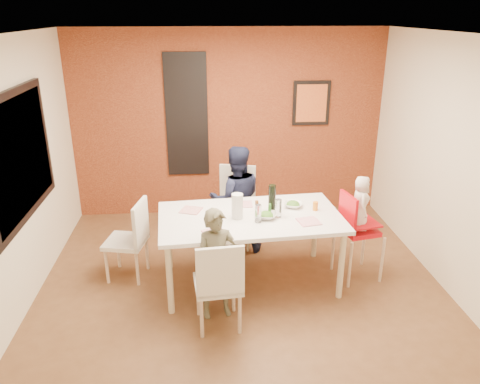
{
  "coord_description": "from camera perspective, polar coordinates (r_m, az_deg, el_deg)",
  "views": [
    {
      "loc": [
        -0.41,
        -4.44,
        2.9
      ],
      "look_at": [
        0.0,
        0.3,
        1.05
      ],
      "focal_mm": 35.0,
      "sensor_mm": 36.0,
      "label": 1
    }
  ],
  "objects": [
    {
      "name": "plate_far_left",
      "position": [
        5.23,
        -6.0,
        -2.21
      ],
      "size": [
        0.28,
        0.28,
        0.01
      ],
      "primitive_type": "cube",
      "rotation": [
        0.0,
        0.0,
        -0.36
      ],
      "color": "white",
      "rests_on": "dining_table"
    },
    {
      "name": "salad_bowl_a",
      "position": [
        5.03,
        3.21,
        -2.88
      ],
      "size": [
        0.28,
        0.28,
        0.06
      ],
      "primitive_type": "imported",
      "rotation": [
        0.0,
        0.0,
        -0.3
      ],
      "color": "silver",
      "rests_on": "dining_table"
    },
    {
      "name": "ceiling",
      "position": [
        4.46,
        0.35,
        18.67
      ],
      "size": [
        4.5,
        4.5,
        0.02
      ],
      "primitive_type": "cube",
      "color": "white",
      "rests_on": "wall_back"
    },
    {
      "name": "picture_window_pane",
      "position": [
        5.16,
        -25.17,
        4.02
      ],
      "size": [
        0.02,
        1.55,
        1.15
      ],
      "primitive_type": "cube",
      "color": "black",
      "rests_on": "wall_left"
    },
    {
      "name": "brick_accent_wall",
      "position": [
        6.86,
        -1.39,
        8.19
      ],
      "size": [
        4.5,
        0.02,
        2.7
      ],
      "primitive_type": "cube",
      "color": "maroon",
      "rests_on": "ground"
    },
    {
      "name": "chair_far",
      "position": [
        6.13,
        -0.46,
        -1.08
      ],
      "size": [
        0.57,
        0.57,
        1.02
      ],
      "rotation": [
        0.0,
        0.0,
        -0.23
      ],
      "color": "beige",
      "rests_on": "ground"
    },
    {
      "name": "wine_glass_b",
      "position": [
        5.03,
        4.69,
        -1.99
      ],
      "size": [
        0.07,
        0.07,
        0.2
      ],
      "primitive_type": "cylinder",
      "color": "white",
      "rests_on": "dining_table"
    },
    {
      "name": "art_print_canvas",
      "position": [
        6.94,
        8.71,
        10.64
      ],
      "size": [
        0.44,
        0.01,
        0.54
      ],
      "primitive_type": "cube",
      "color": "orange",
      "rests_on": "wall_back"
    },
    {
      "name": "picture_window_frame",
      "position": [
        5.16,
        -25.32,
        4.01
      ],
      "size": [
        0.05,
        1.7,
        1.3
      ],
      "primitive_type": "cube",
      "color": "black",
      "rests_on": "wall_left"
    },
    {
      "name": "high_chair",
      "position": [
        5.42,
        13.95,
        -4.25
      ],
      "size": [
        0.51,
        0.51,
        1.04
      ],
      "rotation": [
        0.0,
        0.0,
        1.77
      ],
      "color": "red",
      "rests_on": "ground"
    },
    {
      "name": "glassblock_surround",
      "position": [
        6.8,
        -6.51,
        9.24
      ],
      "size": [
        0.6,
        0.03,
        1.76
      ],
      "primitive_type": "cube",
      "color": "black",
      "rests_on": "wall_back"
    },
    {
      "name": "child_near",
      "position": [
        4.64,
        -2.82,
        -8.79
      ],
      "size": [
        0.47,
        0.36,
        1.16
      ],
      "primitive_type": "imported",
      "rotation": [
        0.0,
        0.0,
        0.21
      ],
      "color": "brown",
      "rests_on": "ground"
    },
    {
      "name": "plate_near_right",
      "position": [
        4.99,
        8.39,
        -3.57
      ],
      "size": [
        0.25,
        0.25,
        0.01
      ],
      "primitive_type": "cube",
      "rotation": [
        0.0,
        0.0,
        0.19
      ],
      "color": "white",
      "rests_on": "dining_table"
    },
    {
      "name": "art_print_frame",
      "position": [
        6.96,
        8.69,
        10.66
      ],
      "size": [
        0.54,
        0.03,
        0.64
      ],
      "primitive_type": "cube",
      "color": "black",
      "rests_on": "wall_back"
    },
    {
      "name": "condiment_red",
      "position": [
        5.04,
        2.22,
        -2.25
      ],
      "size": [
        0.04,
        0.04,
        0.14
      ],
      "primitive_type": "cylinder",
      "color": "red",
      "rests_on": "dining_table"
    },
    {
      "name": "wall_right",
      "position": [
        5.4,
        24.84,
        2.55
      ],
      "size": [
        0.02,
        4.5,
        2.7
      ],
      "primitive_type": "cube",
      "color": "#EEE4C5",
      "rests_on": "ground"
    },
    {
      "name": "plate_near_left",
      "position": [
        4.7,
        -3.16,
        -4.97
      ],
      "size": [
        0.27,
        0.27,
        0.01
      ],
      "primitive_type": "cube",
      "rotation": [
        0.0,
        0.0,
        0.36
      ],
      "color": "silver",
      "rests_on": "dining_table"
    },
    {
      "name": "wine_glass_a",
      "position": [
        4.9,
        2.22,
        -2.63
      ],
      "size": [
        0.07,
        0.07,
        0.2
      ],
      "primitive_type": "cylinder",
      "color": "white",
      "rests_on": "dining_table"
    },
    {
      "name": "plate_far_mid",
      "position": [
        5.36,
        0.45,
        -1.49
      ],
      "size": [
        0.2,
        0.2,
        0.01
      ],
      "primitive_type": "cube",
      "rotation": [
        0.0,
        0.0,
        -0.04
      ],
      "color": "silver",
      "rests_on": "dining_table"
    },
    {
      "name": "wall_front",
      "position": [
        2.72,
        4.73,
        -13.69
      ],
      "size": [
        4.5,
        0.02,
        2.7
      ],
      "primitive_type": "cube",
      "color": "#EEE4C5",
      "rests_on": "ground"
    },
    {
      "name": "glassblock_strip",
      "position": [
        6.81,
        -6.51,
        9.25
      ],
      "size": [
        0.55,
        0.03,
        1.7
      ],
      "primitive_type": "cube",
      "color": "silver",
      "rests_on": "wall_back"
    },
    {
      "name": "condiment_green",
      "position": [
        5.09,
        3.63,
        -2.12
      ],
      "size": [
        0.03,
        0.03,
        0.13
      ],
      "primitive_type": "cylinder",
      "color": "#2D6F25",
      "rests_on": "dining_table"
    },
    {
      "name": "ground",
      "position": [
        5.32,
        0.28,
        -11.78
      ],
      "size": [
        4.5,
        4.5,
        0.0
      ],
      "primitive_type": "plane",
      "color": "brown",
      "rests_on": "ground"
    },
    {
      "name": "chair_left",
      "position": [
        5.45,
        -13.01,
        -5.22
      ],
      "size": [
        0.52,
        0.52,
        0.94
      ],
      "rotation": [
        0.0,
        0.0,
        4.5
      ],
      "color": "white",
      "rests_on": "ground"
    },
    {
      "name": "wall_back",
      "position": [
        6.88,
        -1.4,
        8.23
      ],
      "size": [
        4.5,
        0.02,
        2.7
      ],
      "primitive_type": "cube",
      "color": "#EEE4C5",
      "rests_on": "ground"
    },
    {
      "name": "wine_bottle",
      "position": [
        5.15,
        3.93,
        -0.77
      ],
      "size": [
        0.08,
        0.08,
        0.31
      ],
      "primitive_type": "cylinder",
      "color": "black",
      "rests_on": "dining_table"
    },
    {
      "name": "sippy_cup",
      "position": [
        5.27,
        9.17,
        -1.7
      ],
      "size": [
        0.06,
        0.06,
        0.1
      ],
      "primitive_type": "cylinder",
      "color": "orange",
      "rests_on": "dining_table"
    },
    {
      "name": "wall_left",
      "position": [
        5.05,
        -26.01,
        1.15
      ],
      "size": [
        0.02,
        4.5,
        2.7
      ],
      "primitive_type": "cube",
      "color": "#EEE4C5",
      "rests_on": "ground"
    },
    {
      "name": "salad_bowl_b",
      "position": [
        5.33,
        6.48,
        -1.56
      ],
      "size": [
        0.27,
        0.27,
        0.05
      ],
      "primitive_type": "imported",
      "rotation": [
        0.0,
        0.0,
        -0.35
      ],
      "color": "white",
      "rests_on": "dining_table"
    },
    {
      "name": "paper_towel_roll",
      "position": [
        4.97,
        -0.33,
        -1.73
      ],
      "size": [
        0.12,
        0.12,
        0.27
      ],
      "primitive_type": "cylinder",
      "color": "silver",
      "rests_on": "dining_table"
    },
    {
      "name": "toddler",
      "position": [
        5.32,
        14.48,
        -1.3
      ],
      "size": [
        0.23,
        0.32,
        0.62
      ],
      "primitive_type": "imported",
      "rotation": [
        0.0,
        0.0,
        1.46
      ],
      "color": "silver",
      "rests_on": "high_chair"
    },
    {
      "name": "condiment_brown",
      "position": [
        5.11,
        2.05,
        -1.85
      ],
      "size": [
        0.04,
        0.04,
        0.15
      ],
      "primitive_type": "cylinder",
      "color": "brown",
      "rests_on": "dining_table"
    },
    {
      "name": "dining_table",
      "position": [
        5.11,
        1.26,
        -3.67
      ],
      "size": [
        2.04,
        1.23,
        0.82
      ],
      "rotation": [
        0.0,
        0.0,
        0.07
      ],
      "color": "white",
      "rests_on": "ground"
    },
    {
      "name": "chair_near",
      "position": [
        4.46,
        -2.59,
        -10.87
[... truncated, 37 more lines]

